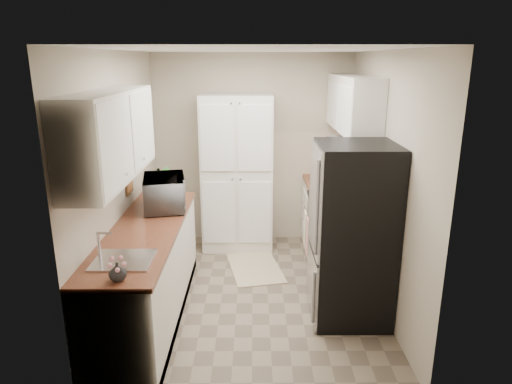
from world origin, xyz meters
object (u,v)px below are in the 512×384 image
microwave (165,193)px  wine_bottle (159,186)px  pantry_cabinet (237,173)px  refrigerator (353,234)px  toaster_oven (336,172)px  electric_range (339,238)px

microwave → wine_bottle: 0.28m
pantry_cabinet → refrigerator: 2.07m
refrigerator → pantry_cabinet: bearing=123.5°
pantry_cabinet → toaster_oven: size_ratio=6.02×
wine_bottle → toaster_oven: wine_bottle is taller
refrigerator → toaster_oven: bearing=85.4°
pantry_cabinet → electric_range: size_ratio=1.77×
electric_range → refrigerator: refrigerator is taller
electric_range → refrigerator: (-0.03, -0.80, 0.37)m
pantry_cabinet → microwave: bearing=-121.3°
toaster_oven → wine_bottle: bearing=-151.2°
refrigerator → wine_bottle: (-1.96, 0.82, 0.24)m
wine_bottle → toaster_oven: size_ratio=0.99×
pantry_cabinet → toaster_oven: (1.28, 0.02, 0.02)m
microwave → pantry_cabinet: bearing=-42.4°
microwave → refrigerator: bearing=-117.8°
pantry_cabinet → electric_range: bearing=-38.2°
electric_range → toaster_oven: size_ratio=3.40×
microwave → electric_range: bearing=-93.7°
pantry_cabinet → toaster_oven: 1.28m
wine_bottle → pantry_cabinet: bearing=48.1°
electric_range → microwave: size_ratio=1.87×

